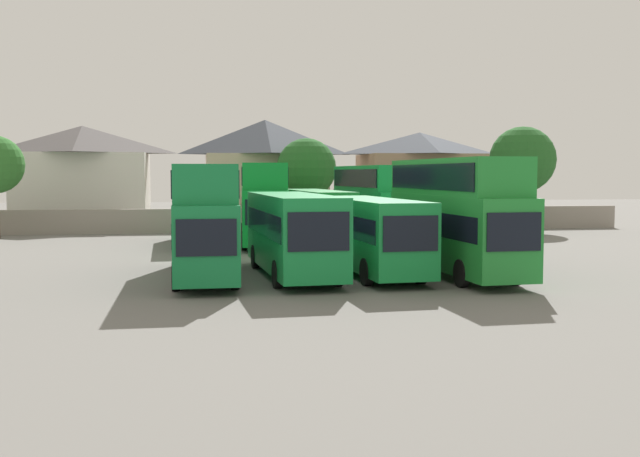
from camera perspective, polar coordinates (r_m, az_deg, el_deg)
ground at (r=50.28m, az=-2.77°, el=-0.89°), size 140.00×140.00×0.00m
depot_boundary_wall at (r=57.53m, az=-3.61°, el=0.64°), size 56.00×0.50×1.80m
bus_1 at (r=32.18m, az=-8.78°, el=1.03°), size 2.60×10.51×4.77m
bus_2 at (r=32.40m, az=-2.06°, el=-0.10°), size 3.16×10.49×3.53m
bus_3 at (r=33.07m, az=3.88°, el=-0.22°), size 3.08×10.22×3.32m
bus_4 at (r=33.41m, az=10.13°, el=1.39°), size 2.95×11.12×5.05m
bus_5 at (r=47.51m, az=-9.19°, el=1.07°), size 2.88×10.25×3.32m
bus_6 at (r=47.53m, az=-4.35°, el=2.23°), size 3.26×12.10×5.02m
bus_7 at (r=47.60m, az=-0.23°, el=1.15°), size 3.24×10.81×3.36m
bus_8 at (r=48.50m, az=4.05°, el=2.20°), size 3.33×10.89×4.91m
house_terrace_left at (r=65.62m, az=-17.40°, el=3.82°), size 10.93×7.79×8.33m
house_terrace_centre at (r=65.31m, az=-4.14°, el=4.31°), size 10.51×7.62×9.00m
house_terrace_right at (r=67.59m, az=7.49°, el=3.84°), size 10.40×8.06×8.03m
tree_left_of_lot at (r=60.48m, az=15.00°, el=5.00°), size 5.08×5.08×8.03m
tree_behind_wall at (r=60.27m, az=-1.03°, el=4.54°), size 4.76×4.76×7.22m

